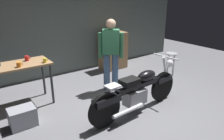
# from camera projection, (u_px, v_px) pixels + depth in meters

# --- Properties ---
(ground_plane) EXTENTS (12.00, 12.00, 0.00)m
(ground_plane) POSITION_uv_depth(u_px,v_px,m) (132.00, 111.00, 4.25)
(ground_plane) COLOR slate
(back_wall) EXTENTS (8.00, 0.12, 3.10)m
(back_wall) POSITION_uv_depth(u_px,v_px,m) (67.00, 18.00, 5.86)
(back_wall) COLOR #56605B
(back_wall) RESTS_ON ground_plane
(workbench) EXTENTS (1.30, 0.64, 0.90)m
(workbench) POSITION_uv_depth(u_px,v_px,m) (16.00, 70.00, 4.16)
(workbench) COLOR #99724C
(workbench) RESTS_ON ground_plane
(motorcycle) EXTENTS (2.19, 0.60, 1.00)m
(motorcycle) POSITION_uv_depth(u_px,v_px,m) (138.00, 91.00, 4.06)
(motorcycle) COLOR black
(motorcycle) RESTS_ON ground_plane
(person_standing) EXTENTS (0.48, 0.40, 1.67)m
(person_standing) POSITION_uv_depth(u_px,v_px,m) (111.00, 52.00, 4.90)
(person_standing) COLOR #466386
(person_standing) RESTS_ON ground_plane
(shop_stool) EXTENTS (0.32, 0.32, 0.64)m
(shop_stool) POSITION_uv_depth(u_px,v_px,m) (171.00, 58.00, 5.92)
(shop_stool) COLOR #B2B2B7
(shop_stool) RESTS_ON ground_plane
(wooden_dresser) EXTENTS (0.80, 0.47, 1.10)m
(wooden_dresser) POSITION_uv_depth(u_px,v_px,m) (113.00, 51.00, 6.47)
(wooden_dresser) COLOR #99724C
(wooden_dresser) RESTS_ON ground_plane
(storage_bin) EXTENTS (0.44, 0.32, 0.34)m
(storage_bin) POSITION_uv_depth(u_px,v_px,m) (23.00, 117.00, 3.71)
(storage_bin) COLOR gray
(storage_bin) RESTS_ON ground_plane
(mug_orange_travel) EXTENTS (0.12, 0.09, 0.09)m
(mug_orange_travel) POSITION_uv_depth(u_px,v_px,m) (19.00, 65.00, 3.97)
(mug_orange_travel) COLOR orange
(mug_orange_travel) RESTS_ON workbench
(mug_red_diner) EXTENTS (0.12, 0.08, 0.10)m
(mug_red_diner) POSITION_uv_depth(u_px,v_px,m) (27.00, 58.00, 4.34)
(mug_red_diner) COLOR red
(mug_red_diner) RESTS_ON workbench
(mug_yellow_tall) EXTENTS (0.11, 0.07, 0.09)m
(mug_yellow_tall) POSITION_uv_depth(u_px,v_px,m) (45.00, 60.00, 4.23)
(mug_yellow_tall) COLOR yellow
(mug_yellow_tall) RESTS_ON workbench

